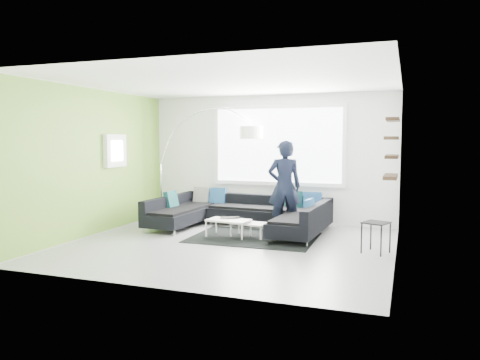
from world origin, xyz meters
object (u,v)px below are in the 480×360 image
Objects in this scene: arc_lamp at (161,164)px; sectional_sofa at (239,215)px; coffee_table at (239,228)px; laptop at (230,218)px; person at (284,186)px; side_table at (376,238)px.

sectional_sofa is at bearing -27.03° from arc_lamp.
laptop is (-0.19, 0.03, 0.18)m from coffee_table.
arc_lamp is at bearing -28.42° from person.
coffee_table is 0.26m from laptop.
person is 4.14× the size of laptop.
sectional_sofa is 1.08m from person.
arc_lamp is 5.18m from side_table.
side_table is 2.31m from person.
coffee_table is 0.40× the size of arc_lamp.
person is (0.88, 0.20, 0.58)m from sectional_sofa.
coffee_table is at bearing 29.72° from person.
person is (2.98, -0.39, -0.36)m from arc_lamp.
side_table is 2.73m from laptop.
sectional_sofa is at bearing 67.14° from laptop.
coffee_table is 2.83m from arc_lamp.
arc_lamp reaches higher than coffee_table.
coffee_table is (0.22, -0.61, -0.16)m from sectional_sofa.
side_table is 1.16× the size of laptop.
laptop is at bearing 21.35° from person.
laptop is at bearing 170.38° from side_table.
coffee_table is 1.28m from person.
side_table is at bearing -30.05° from arc_lamp.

